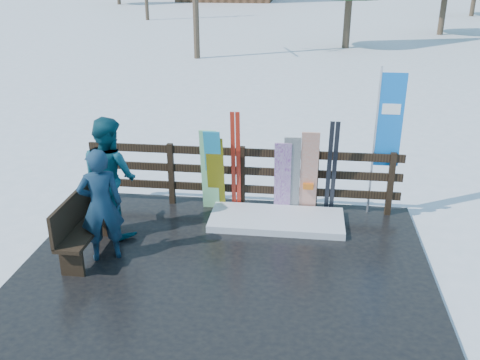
# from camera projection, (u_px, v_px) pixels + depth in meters

# --- Properties ---
(ground) EXTENTS (700.00, 700.00, 0.00)m
(ground) POSITION_uv_depth(u_px,v_px,m) (224.00, 275.00, 7.81)
(ground) COLOR white
(ground) RESTS_ON ground
(deck) EXTENTS (6.00, 5.00, 0.08)m
(deck) POSITION_uv_depth(u_px,v_px,m) (224.00, 273.00, 7.79)
(deck) COLOR black
(deck) RESTS_ON ground
(fence) EXTENTS (5.60, 0.10, 1.15)m
(fence) POSITION_uv_depth(u_px,v_px,m) (242.00, 173.00, 9.54)
(fence) COLOR black
(fence) RESTS_ON deck
(snow_patch) EXTENTS (2.28, 1.00, 0.12)m
(snow_patch) POSITION_uv_depth(u_px,v_px,m) (277.00, 220.00, 9.15)
(snow_patch) COLOR white
(snow_patch) RESTS_ON deck
(bench) EXTENTS (0.41, 1.50, 0.97)m
(bench) POSITION_uv_depth(u_px,v_px,m) (81.00, 224.00, 8.02)
(bench) COLOR black
(bench) RESTS_ON deck
(snowboard_0) EXTENTS (0.28, 0.38, 1.53)m
(snowboard_0) POSITION_uv_depth(u_px,v_px,m) (214.00, 170.00, 9.35)
(snowboard_0) COLOR #2599C1
(snowboard_0) RESTS_ON deck
(snowboard_1) EXTENTS (0.30, 0.26, 1.53)m
(snowboard_1) POSITION_uv_depth(u_px,v_px,m) (210.00, 170.00, 9.36)
(snowboard_1) COLOR white
(snowboard_1) RESTS_ON deck
(snowboard_2) EXTENTS (0.30, 0.30, 1.40)m
(snowboard_2) POSITION_uv_depth(u_px,v_px,m) (216.00, 174.00, 9.37)
(snowboard_2) COLOR yellow
(snowboard_2) RESTS_ON deck
(snowboard_3) EXTENTS (0.28, 0.35, 1.38)m
(snowboard_3) POSITION_uv_depth(u_px,v_px,m) (283.00, 178.00, 9.25)
(snowboard_3) COLOR silver
(snowboard_3) RESTS_ON deck
(snowboard_4) EXTENTS (0.28, 0.38, 1.49)m
(snowboard_4) POSITION_uv_depth(u_px,v_px,m) (292.00, 175.00, 9.21)
(snowboard_4) COLOR black
(snowboard_4) RESTS_ON deck
(snowboard_5) EXTENTS (0.30, 0.41, 1.59)m
(snowboard_5) POSITION_uv_depth(u_px,v_px,m) (309.00, 173.00, 9.15)
(snowboard_5) COLOR silver
(snowboard_5) RESTS_ON deck
(ski_pair_a) EXTENTS (0.16, 0.23, 1.85)m
(ski_pair_a) POSITION_uv_depth(u_px,v_px,m) (236.00, 162.00, 9.31)
(ski_pair_a) COLOR #B32516
(ski_pair_a) RESTS_ON deck
(ski_pair_b) EXTENTS (0.17, 0.32, 1.75)m
(ski_pair_b) POSITION_uv_depth(u_px,v_px,m) (332.00, 168.00, 9.14)
(ski_pair_b) COLOR black
(ski_pair_b) RESTS_ON deck
(rental_flag) EXTENTS (0.45, 0.04, 2.60)m
(rental_flag) POSITION_uv_depth(u_px,v_px,m) (386.00, 126.00, 8.95)
(rental_flag) COLOR silver
(rental_flag) RESTS_ON deck
(person_front) EXTENTS (0.75, 0.65, 1.74)m
(person_front) POSITION_uv_depth(u_px,v_px,m) (101.00, 205.00, 7.79)
(person_front) COLOR #16394A
(person_front) RESTS_ON deck
(person_back) EXTENTS (1.20, 1.15, 1.96)m
(person_back) POSITION_uv_depth(u_px,v_px,m) (110.00, 176.00, 8.55)
(person_back) COLOR #104655
(person_back) RESTS_ON deck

